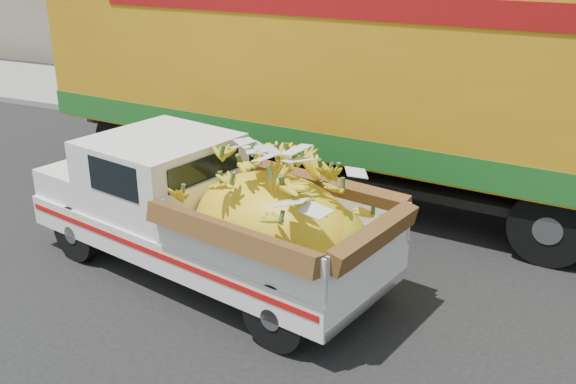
% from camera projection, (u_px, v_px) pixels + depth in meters
% --- Properties ---
extents(ground, '(100.00, 100.00, 0.00)m').
position_uv_depth(ground, '(208.00, 277.00, 8.60)').
color(ground, black).
rests_on(ground, ground).
extents(curb, '(60.00, 0.25, 0.15)m').
position_uv_depth(curb, '(362.00, 148.00, 13.75)').
color(curb, gray).
rests_on(curb, ground).
extents(sidewalk, '(60.00, 4.00, 0.14)m').
position_uv_depth(sidewalk, '(392.00, 124.00, 15.51)').
color(sidewalk, gray).
rests_on(sidewalk, ground).
extents(pickup_truck, '(5.31, 2.80, 1.77)m').
position_uv_depth(pickup_truck, '(226.00, 215.00, 8.17)').
color(pickup_truck, black).
rests_on(pickup_truck, ground).
extents(semi_trailer, '(12.04, 3.58, 3.80)m').
position_uv_depth(semi_trailer, '(356.00, 75.00, 10.68)').
color(semi_trailer, black).
rests_on(semi_trailer, ground).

